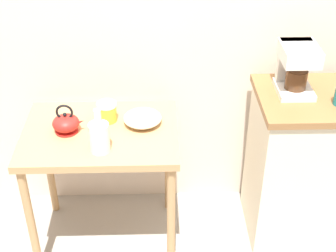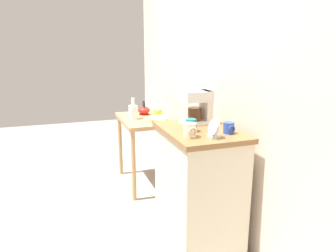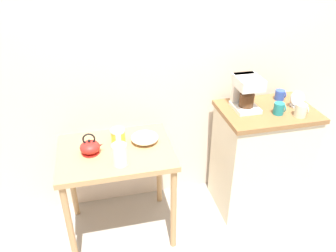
{
  "view_description": "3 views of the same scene",
  "coord_description": "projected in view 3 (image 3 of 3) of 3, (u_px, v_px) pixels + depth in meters",
  "views": [
    {
      "loc": [
        -0.27,
        -2.14,
        2.19
      ],
      "look_at": [
        -0.21,
        -0.08,
        0.83
      ],
      "focal_mm": 52.76,
      "sensor_mm": 36.0,
      "label": 1
    },
    {
      "loc": [
        2.57,
        -0.89,
        1.47
      ],
      "look_at": [
        0.27,
        -0.08,
        0.87
      ],
      "focal_mm": 32.21,
      "sensor_mm": 36.0,
      "label": 2
    },
    {
      "loc": [
        -0.64,
        -1.99,
        2.08
      ],
      "look_at": [
        -0.19,
        -0.09,
        0.95
      ],
      "focal_mm": 35.51,
      "sensor_mm": 36.0,
      "label": 3
    }
  ],
  "objects": [
    {
      "name": "ground_plane",
      "position": [
        188.0,
        214.0,
        2.85
      ],
      "size": [
        8.0,
        8.0,
        0.0
      ],
      "primitive_type": "plane",
      "color": "gray"
    },
    {
      "name": "mug_dark_teal",
      "position": [
        279.0,
        109.0,
        2.45
      ],
      "size": [
        0.08,
        0.08,
        0.09
      ],
      "color": "teal",
      "rests_on": "kitchen_counter"
    },
    {
      "name": "mug_blue",
      "position": [
        280.0,
        95.0,
        2.67
      ],
      "size": [
        0.08,
        0.08,
        0.08
      ],
      "color": "#2D4CAD",
      "rests_on": "kitchen_counter"
    },
    {
      "name": "glass_carafe_vase",
      "position": [
        120.0,
        154.0,
        2.15
      ],
      "size": [
        0.1,
        0.1,
        0.23
      ],
      "color": "silver",
      "rests_on": "wooden_table"
    },
    {
      "name": "back_wall",
      "position": [
        191.0,
        38.0,
        2.51
      ],
      "size": [
        4.4,
        0.1,
        2.8
      ],
      "primitive_type": "cube",
      "color": "beige",
      "rests_on": "ground_plane"
    },
    {
      "name": "teakettle",
      "position": [
        90.0,
        147.0,
        2.27
      ],
      "size": [
        0.17,
        0.14,
        0.16
      ],
      "color": "red",
      "rests_on": "wooden_table"
    },
    {
      "name": "kitchen_counter",
      "position": [
        260.0,
        158.0,
        2.77
      ],
      "size": [
        0.72,
        0.51,
        0.92
      ],
      "color": "beige",
      "rests_on": "ground_plane"
    },
    {
      "name": "mug_small_cream",
      "position": [
        301.0,
        110.0,
        2.42
      ],
      "size": [
        0.09,
        0.08,
        0.1
      ],
      "color": "beige",
      "rests_on": "kitchen_counter"
    },
    {
      "name": "canister_enamel",
      "position": [
        118.0,
        136.0,
        2.39
      ],
      "size": [
        0.1,
        0.1,
        0.11
      ],
      "color": "gold",
      "rests_on": "wooden_table"
    },
    {
      "name": "bowl_stoneware",
      "position": [
        145.0,
        138.0,
        2.41
      ],
      "size": [
        0.2,
        0.2,
        0.06
      ],
      "color": "beige",
      "rests_on": "wooden_table"
    },
    {
      "name": "wooden_table",
      "position": [
        116.0,
        163.0,
        2.38
      ],
      "size": [
        0.8,
        0.59,
        0.77
      ],
      "color": "tan",
      "rests_on": "ground_plane"
    },
    {
      "name": "coffee_maker",
      "position": [
        246.0,
        91.0,
        2.49
      ],
      "size": [
        0.18,
        0.22,
        0.26
      ],
      "color": "white",
      "rests_on": "kitchen_counter"
    },
    {
      "name": "table_clock",
      "position": [
        297.0,
        100.0,
        2.55
      ],
      "size": [
        0.12,
        0.06,
        0.13
      ],
      "color": "#B2B5BA",
      "rests_on": "kitchen_counter"
    }
  ]
}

